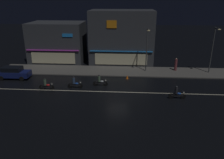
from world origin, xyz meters
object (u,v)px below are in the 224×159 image
(streetlamp_west, at_px, (147,46))
(parked_car_near_kerb, at_px, (14,72))
(motorcycle_following, at_px, (100,81))
(motorcycle_opposite_lane, at_px, (75,83))
(pedestrian_on_sidewalk, at_px, (176,65))
(traffic_cone, at_px, (127,77))
(streetlamp_mid, at_px, (213,46))
(motorcycle_trailing_far, at_px, (177,93))
(motorcycle_lead, at_px, (46,85))

(streetlamp_west, relative_size, parked_car_near_kerb, 1.48)
(motorcycle_following, relative_size, motorcycle_opposite_lane, 1.00)
(streetlamp_west, height_order, pedestrian_on_sidewalk, streetlamp_west)
(pedestrian_on_sidewalk, distance_m, traffic_cone, 8.30)
(streetlamp_mid, relative_size, motorcycle_trailing_far, 3.48)
(motorcycle_lead, distance_m, motorcycle_trailing_far, 15.35)
(parked_car_near_kerb, relative_size, motorcycle_lead, 2.26)
(pedestrian_on_sidewalk, distance_m, motorcycle_opposite_lane, 15.77)
(streetlamp_mid, xyz_separation_m, traffic_cone, (-12.03, -3.02, -3.80))
(parked_car_near_kerb, height_order, motorcycle_following, parked_car_near_kerb)
(motorcycle_opposite_lane, bearing_deg, parked_car_near_kerb, 167.10)
(motorcycle_lead, distance_m, traffic_cone, 10.82)
(streetlamp_west, distance_m, motorcycle_opposite_lane, 12.03)
(pedestrian_on_sidewalk, relative_size, parked_car_near_kerb, 0.45)
(streetlamp_west, relative_size, motorcycle_trailing_far, 3.35)
(streetlamp_mid, xyz_separation_m, motorcycle_following, (-15.46, -5.91, -3.44))
(streetlamp_mid, distance_m, pedestrian_on_sidewalk, 5.70)
(motorcycle_trailing_far, xyz_separation_m, traffic_cone, (-5.48, 6.08, -0.36))
(parked_car_near_kerb, xyz_separation_m, motorcycle_trailing_far, (21.11, -5.15, -0.24))
(parked_car_near_kerb, distance_m, motorcycle_trailing_far, 21.73)
(streetlamp_mid, distance_m, motorcycle_opposite_lane, 20.01)
(streetlamp_west, bearing_deg, motorcycle_following, -135.61)
(streetlamp_west, height_order, motorcycle_opposite_lane, streetlamp_west)
(streetlamp_west, xyz_separation_m, motorcycle_lead, (-12.55, -7.75, -3.31))
(parked_car_near_kerb, bearing_deg, motorcycle_trailing_far, 166.28)
(parked_car_near_kerb, bearing_deg, pedestrian_on_sidewalk, -168.13)
(motorcycle_lead, xyz_separation_m, traffic_cone, (9.79, 4.58, -0.36))
(motorcycle_following, distance_m, traffic_cone, 4.50)
(streetlamp_mid, height_order, motorcycle_trailing_far, streetlamp_mid)
(traffic_cone, bearing_deg, motorcycle_trailing_far, -47.94)
(motorcycle_trailing_far, bearing_deg, parked_car_near_kerb, -14.10)
(parked_car_near_kerb, distance_m, motorcycle_following, 12.35)
(streetlamp_mid, height_order, motorcycle_opposite_lane, streetlamp_mid)
(streetlamp_mid, relative_size, pedestrian_on_sidewalk, 3.42)
(streetlamp_mid, xyz_separation_m, pedestrian_on_sidewalk, (-4.74, 0.87, -3.04))
(streetlamp_mid, bearing_deg, parked_car_near_kerb, -171.88)
(streetlamp_mid, xyz_separation_m, motorcycle_opposite_lane, (-18.49, -6.84, -3.44))
(streetlamp_west, height_order, motorcycle_lead, streetlamp_west)
(traffic_cone, bearing_deg, parked_car_near_kerb, -176.61)
(parked_car_near_kerb, height_order, motorcycle_trailing_far, parked_car_near_kerb)
(parked_car_near_kerb, distance_m, motorcycle_opposite_lane, 9.62)
(pedestrian_on_sidewalk, bearing_deg, motorcycle_lead, -51.48)
(motorcycle_trailing_far, bearing_deg, motorcycle_lead, -5.97)
(pedestrian_on_sidewalk, height_order, motorcycle_lead, pedestrian_on_sidewalk)
(motorcycle_following, height_order, motorcycle_trailing_far, same)
(streetlamp_mid, height_order, pedestrian_on_sidewalk, streetlamp_mid)
(pedestrian_on_sidewalk, height_order, motorcycle_opposite_lane, pedestrian_on_sidewalk)
(pedestrian_on_sidewalk, bearing_deg, parked_car_near_kerb, -65.99)
(streetlamp_west, xyz_separation_m, motorcycle_opposite_lane, (-9.21, -7.00, -3.31))
(pedestrian_on_sidewalk, bearing_deg, streetlamp_west, -68.81)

